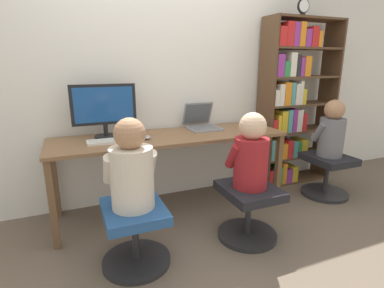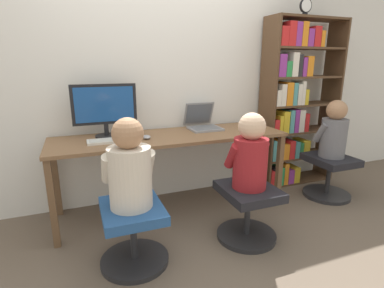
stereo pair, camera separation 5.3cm
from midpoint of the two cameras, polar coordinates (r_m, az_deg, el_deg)
ground_plane at (r=2.79m, az=-2.19°, el=-15.00°), size 14.00×14.00×0.00m
wall_back at (r=3.08m, az=-7.09°, el=13.20°), size 10.00×0.05×2.60m
desk at (r=2.81m, az=-4.58°, el=0.27°), size 2.15×0.64×0.75m
desktop_monitor at (r=2.78m, az=-16.90°, el=6.39°), size 0.56×0.21×0.47m
laptop at (r=3.06m, az=1.45°, el=3.95°), size 0.31×0.36×0.26m
keyboard at (r=2.63m, az=-15.26°, el=0.62°), size 0.43×0.15×0.03m
computer_mouse_by_keyboard at (r=2.67m, az=-9.25°, el=1.28°), size 0.07×0.10×0.03m
office_chair_left at (r=2.23m, az=-11.48°, el=-15.93°), size 0.49×0.49×0.45m
office_chair_right at (r=2.53m, az=10.09°, el=-11.94°), size 0.49×0.49×0.45m
person_at_monitor at (r=2.04m, az=-12.18°, el=-4.67°), size 0.36×0.30×0.62m
person_at_laptop at (r=2.36m, az=10.55°, el=-1.92°), size 0.33×0.28×0.60m
bookshelf at (r=3.62m, az=17.88°, el=7.08°), size 0.93×0.30×1.88m
desk_clock at (r=3.58m, az=20.03°, el=23.39°), size 0.14×0.03×0.16m
office_chair_side at (r=3.54m, az=23.94°, el=-4.99°), size 0.49×0.49×0.45m
person_near_shelf at (r=3.42m, az=24.72°, el=2.28°), size 0.32×0.27×0.59m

